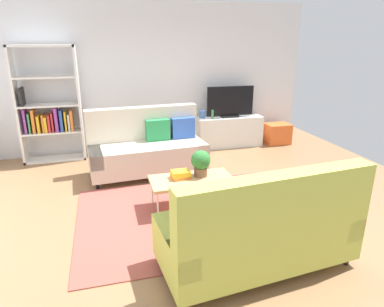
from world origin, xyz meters
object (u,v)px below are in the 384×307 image
at_px(storage_trunk, 277,134).
at_px(potted_plant, 201,162).
at_px(vase_0, 202,114).
at_px(bottle_0, 212,114).
at_px(table_book_0, 181,177).
at_px(couch_beige, 148,148).
at_px(bookshelf, 49,110).
at_px(tv_console, 229,131).
at_px(coffee_table, 192,180).
at_px(couch_green, 259,229).
at_px(tv, 230,102).

height_order(storage_trunk, potted_plant, potted_plant).
height_order(vase_0, bottle_0, bottle_0).
relative_size(table_book_0, bottle_0, 1.32).
height_order(couch_beige, bookshelf, bookshelf).
bearing_deg(tv_console, coffee_table, -120.72).
bearing_deg(storage_trunk, vase_0, 174.90).
bearing_deg(storage_trunk, couch_beige, -161.50).
xyz_separation_m(couch_beige, table_book_0, (0.25, -1.37, -0.01)).
distance_m(storage_trunk, potted_plant, 3.42).
distance_m(couch_beige, couch_green, 2.93).
bearing_deg(tv, storage_trunk, -4.16).
height_order(potted_plant, table_book_0, potted_plant).
relative_size(couch_green, tv, 1.97).
distance_m(tv, bottle_0, 0.45).
bearing_deg(potted_plant, table_book_0, -177.04).
xyz_separation_m(coffee_table, storage_trunk, (2.60, 2.42, -0.17)).
bearing_deg(coffee_table, tv_console, 59.28).
height_order(tv, potted_plant, tv).
distance_m(bookshelf, vase_0, 2.95).
bearing_deg(vase_0, tv_console, -4.93).
bearing_deg(tv_console, vase_0, 175.07).
height_order(couch_beige, tv_console, couch_beige).
bearing_deg(couch_green, storage_trunk, 53.53).
distance_m(tv, storage_trunk, 1.32).
height_order(couch_beige, coffee_table, couch_beige).
relative_size(potted_plant, bottle_0, 1.97).
relative_size(couch_green, tv_console, 1.41).
xyz_separation_m(tv_console, bookshelf, (-3.52, 0.02, 0.64)).
bearing_deg(bookshelf, couch_green, -59.80).
xyz_separation_m(couch_green, table_book_0, (-0.43, 1.47, -0.01)).
bearing_deg(storage_trunk, tv_console, 174.81).
relative_size(table_book_0, vase_0, 1.58).
xyz_separation_m(table_book_0, bottle_0, (1.24, 2.43, 0.29)).
xyz_separation_m(couch_green, bottle_0, (0.82, 3.90, 0.28)).
height_order(tv, vase_0, tv).
relative_size(potted_plant, vase_0, 2.37).
bearing_deg(vase_0, coffee_table, -109.65).
bearing_deg(couch_green, tv, 67.40).
relative_size(tv, table_book_0, 4.17).
bearing_deg(coffee_table, potted_plant, 24.69).
bearing_deg(table_book_0, couch_green, -73.88).
relative_size(couch_beige, coffee_table, 1.78).
bearing_deg(bottle_0, couch_beige, -144.70).
xyz_separation_m(coffee_table, potted_plant, (0.14, 0.07, 0.23)).
xyz_separation_m(tv_console, storage_trunk, (1.10, -0.10, -0.10)).
relative_size(couch_beige, storage_trunk, 3.77).
xyz_separation_m(tv, potted_plant, (-1.35, -2.44, -0.33)).
bearing_deg(bottle_0, tv_console, 5.84).
bearing_deg(vase_0, couch_green, -98.95).
bearing_deg(couch_beige, couch_green, 98.92).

